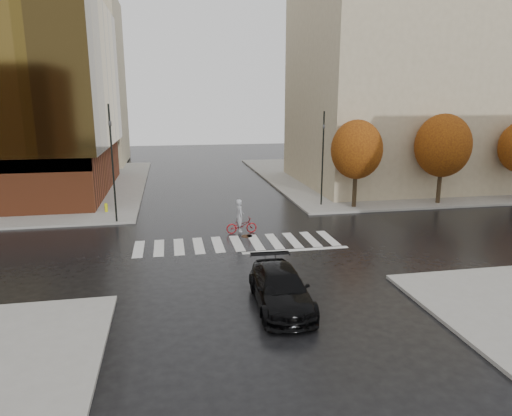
{
  "coord_description": "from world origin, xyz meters",
  "views": [
    {
      "loc": [
        -3.64,
        -24.27,
        8.05
      ],
      "look_at": [
        1.15,
        0.68,
        2.0
      ],
      "focal_mm": 32.0,
      "sensor_mm": 36.0,
      "label": 1
    }
  ],
  "objects_px": {
    "cyclist": "(241,222)",
    "traffic_light_nw": "(112,155)",
    "fire_hydrant": "(106,207)",
    "traffic_light_ne": "(323,153)",
    "sedan": "(281,288)"
  },
  "relations": [
    {
      "from": "cyclist",
      "to": "fire_hydrant",
      "type": "height_order",
      "value": "cyclist"
    },
    {
      "from": "sedan",
      "to": "traffic_light_nw",
      "type": "distance_m",
      "value": 16.6
    },
    {
      "from": "traffic_light_nw",
      "to": "traffic_light_ne",
      "type": "height_order",
      "value": "traffic_light_nw"
    },
    {
      "from": "traffic_light_nw",
      "to": "traffic_light_ne",
      "type": "xyz_separation_m",
      "value": [
        15.03,
        2.24,
        -0.4
      ]
    },
    {
      "from": "sedan",
      "to": "cyclist",
      "type": "height_order",
      "value": "cyclist"
    },
    {
      "from": "sedan",
      "to": "traffic_light_ne",
      "type": "height_order",
      "value": "traffic_light_ne"
    },
    {
      "from": "sedan",
      "to": "traffic_light_nw",
      "type": "bearing_deg",
      "value": 120.86
    },
    {
      "from": "traffic_light_nw",
      "to": "fire_hydrant",
      "type": "relative_size",
      "value": 11.88
    },
    {
      "from": "sedan",
      "to": "fire_hydrant",
      "type": "height_order",
      "value": "sedan"
    },
    {
      "from": "cyclist",
      "to": "traffic_light_nw",
      "type": "bearing_deg",
      "value": 62.48
    },
    {
      "from": "cyclist",
      "to": "traffic_light_nw",
      "type": "distance_m",
      "value": 9.47
    },
    {
      "from": "traffic_light_ne",
      "to": "fire_hydrant",
      "type": "bearing_deg",
      "value": -16.71
    },
    {
      "from": "sedan",
      "to": "traffic_light_nw",
      "type": "relative_size",
      "value": 0.67
    },
    {
      "from": "traffic_light_ne",
      "to": "sedan",
      "type": "bearing_deg",
      "value": 51.79
    },
    {
      "from": "sedan",
      "to": "cyclist",
      "type": "distance_m",
      "value": 10.39
    }
  ]
}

